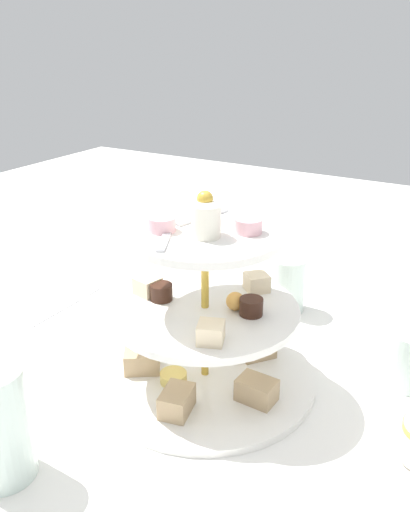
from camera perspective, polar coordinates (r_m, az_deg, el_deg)
The scene contains 4 objects.
ground_plane at distance 0.77m, azimuth 0.00°, elevation -12.90°, with size 2.40×2.40×0.00m, color white.
tiered_serving_stand at distance 0.72m, azimuth -0.01°, elevation -7.54°, with size 0.30×0.30×0.27m.
butter_knife_left at distance 0.98m, azimuth -14.43°, elevation -5.03°, with size 0.17×0.01×0.00m, color silver.
water_glass_mid_back at distance 0.93m, azimuth 8.68°, elevation -2.99°, with size 0.06×0.06×0.09m, color silver.
Camera 1 is at (0.54, 0.31, 0.44)m, focal length 37.92 mm.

